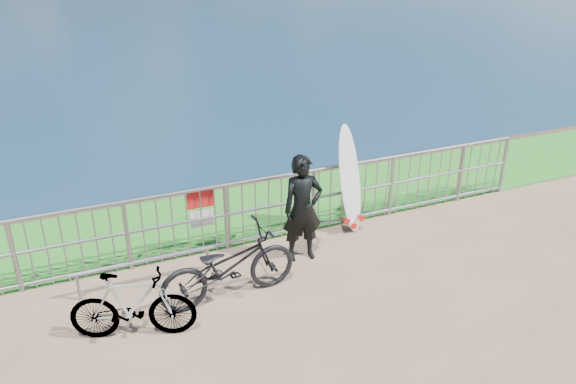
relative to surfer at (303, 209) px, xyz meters
name	(u,v)px	position (x,y,z in m)	size (l,w,h in m)	color
grass_strip	(236,213)	(-0.48, 1.80, -0.82)	(120.00, 120.00, 0.00)	#207620
railing	(257,210)	(-0.47, 0.70, -0.25)	(10.06, 0.10, 1.13)	gray
surfer	(303,209)	(0.00, 0.00, 0.00)	(0.61, 0.40, 1.67)	black
surfboard	(350,183)	(1.10, 0.54, 0.01)	(0.60, 0.56, 1.83)	silver
bicycle_near	(228,266)	(-1.35, -0.58, -0.33)	(0.67, 1.93, 1.01)	black
bicycle_far	(133,305)	(-2.67, -0.89, -0.37)	(0.43, 1.53, 0.92)	black
bike_rack	(145,264)	(-2.35, 0.18, -0.49)	(2.01, 0.05, 0.42)	gray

